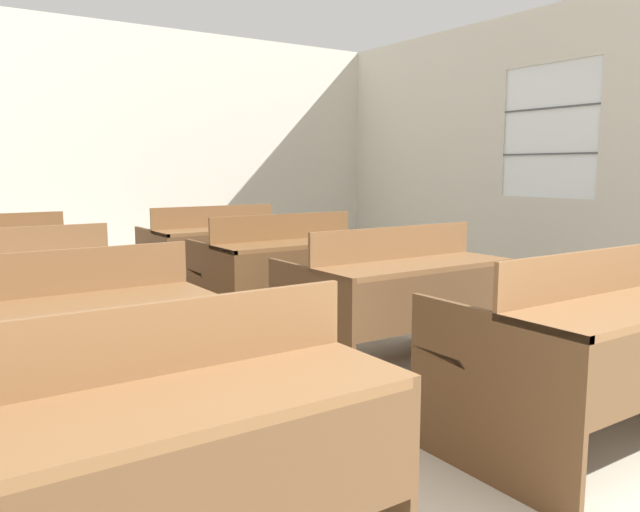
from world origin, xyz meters
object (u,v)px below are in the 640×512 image
object	(u,v)px
bench_third_left	(6,297)
bench_back_right	(216,250)
bench_front_left	(150,458)
bench_front_right	(589,345)
bench_second_left	(54,346)
bench_second_right	(395,295)
bench_third_right	(284,268)

from	to	relation	value
bench_third_left	bench_back_right	size ratio (longest dim) A/B	1.00
bench_front_left	bench_front_right	xyz separation A→B (m)	(1.90, -0.02, 0.00)
bench_second_left	bench_second_right	world-z (taller)	same
bench_front_right	bench_second_right	bearing A→B (deg)	89.75
bench_front_left	bench_second_left	size ratio (longest dim) A/B	1.00
bench_front_left	bench_third_right	bearing A→B (deg)	52.86
bench_back_right	bench_front_right	bearing A→B (deg)	-89.79
bench_front_right	bench_back_right	bearing A→B (deg)	90.21
bench_front_right	bench_second_right	distance (m)	1.27
bench_second_right	bench_back_right	world-z (taller)	same
bench_second_left	bench_third_left	distance (m)	1.22
bench_front_right	bench_back_right	world-z (taller)	same
bench_third_left	bench_third_right	xyz separation A→B (m)	(1.90, 0.03, 0.00)
bench_second_left	bench_back_right	size ratio (longest dim) A/B	1.00
bench_front_left	bench_third_left	world-z (taller)	same
bench_second_right	bench_third_right	distance (m)	1.24
bench_third_right	bench_second_right	bearing A→B (deg)	-88.87
bench_second_left	bench_back_right	distance (m)	3.11
bench_front_left	bench_front_right	bearing A→B (deg)	-0.70
bench_front_right	bench_second_left	bearing A→B (deg)	146.27
bench_third_left	bench_back_right	xyz separation A→B (m)	(1.91, 1.26, 0.00)
bench_second_left	bench_third_left	world-z (taller)	same
bench_back_right	bench_front_left	bearing A→B (deg)	-116.90
bench_front_right	bench_second_left	world-z (taller)	same
bench_second_right	bench_back_right	distance (m)	2.48
bench_front_left	bench_second_left	world-z (taller)	same
bench_second_right	bench_back_right	xyz separation A→B (m)	(-0.02, 2.48, 0.00)
bench_front_left	bench_second_right	distance (m)	2.28
bench_third_left	bench_second_right	bearing A→B (deg)	-32.31
bench_second_left	bench_third_right	bearing A→B (deg)	33.60
bench_front_left	bench_third_left	distance (m)	2.46
bench_second_right	bench_third_right	world-z (taller)	same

